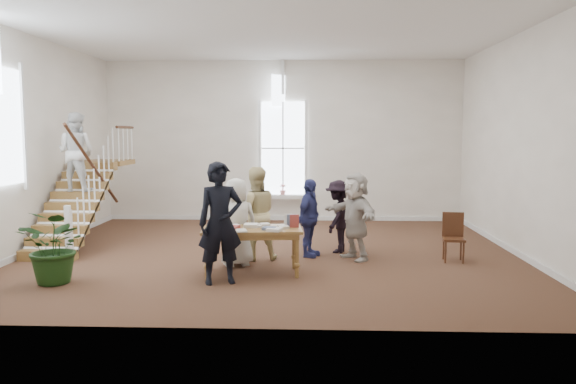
{
  "coord_description": "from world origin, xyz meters",
  "views": [
    {
      "loc": [
        0.78,
        -11.38,
        2.47
      ],
      "look_at": [
        0.31,
        0.4,
        1.24
      ],
      "focal_mm": 35.0,
      "sensor_mm": 36.0,
      "label": 1
    }
  ],
  "objects_px": {
    "woman_cluster_b": "(338,216)",
    "woman_cluster_c": "(355,216)",
    "floor_plant": "(56,247)",
    "woman_cluster_a": "(309,218)",
    "library_table": "(252,233)",
    "side_chair": "(453,234)",
    "police_officer": "(220,223)",
    "elderly_woman": "(236,222)",
    "person_yellow": "(255,214)"
  },
  "relations": [
    {
      "from": "side_chair",
      "to": "woman_cluster_a",
      "type": "bearing_deg",
      "value": -178.64
    },
    {
      "from": "police_officer",
      "to": "woman_cluster_a",
      "type": "relative_size",
      "value": 1.28
    },
    {
      "from": "side_chair",
      "to": "floor_plant",
      "type": "bearing_deg",
      "value": -157.92
    },
    {
      "from": "woman_cluster_b",
      "to": "woman_cluster_c",
      "type": "distance_m",
      "value": 0.72
    },
    {
      "from": "elderly_woman",
      "to": "woman_cluster_b",
      "type": "bearing_deg",
      "value": -170.34
    },
    {
      "from": "woman_cluster_a",
      "to": "library_table",
      "type": "bearing_deg",
      "value": 166.62
    },
    {
      "from": "library_table",
      "to": "elderly_woman",
      "type": "xyz_separation_m",
      "value": [
        -0.35,
        0.6,
        0.1
      ]
    },
    {
      "from": "elderly_woman",
      "to": "woman_cluster_a",
      "type": "relative_size",
      "value": 1.05
    },
    {
      "from": "library_table",
      "to": "elderly_woman",
      "type": "distance_m",
      "value": 0.7
    },
    {
      "from": "woman_cluster_a",
      "to": "woman_cluster_b",
      "type": "xyz_separation_m",
      "value": [
        0.6,
        0.45,
        -0.03
      ]
    },
    {
      "from": "floor_plant",
      "to": "woman_cluster_a",
      "type": "bearing_deg",
      "value": 27.8
    },
    {
      "from": "elderly_woman",
      "to": "woman_cluster_b",
      "type": "distance_m",
      "value": 2.33
    },
    {
      "from": "library_table",
      "to": "woman_cluster_c",
      "type": "relative_size",
      "value": 1.06
    },
    {
      "from": "library_table",
      "to": "woman_cluster_a",
      "type": "height_order",
      "value": "woman_cluster_a"
    },
    {
      "from": "library_table",
      "to": "side_chair",
      "type": "bearing_deg",
      "value": 11.39
    },
    {
      "from": "person_yellow",
      "to": "woman_cluster_b",
      "type": "height_order",
      "value": "person_yellow"
    },
    {
      "from": "woman_cluster_b",
      "to": "side_chair",
      "type": "bearing_deg",
      "value": 89.91
    },
    {
      "from": "library_table",
      "to": "side_chair",
      "type": "distance_m",
      "value": 3.99
    },
    {
      "from": "woman_cluster_b",
      "to": "library_table",
      "type": "bearing_deg",
      "value": -22.97
    },
    {
      "from": "woman_cluster_b",
      "to": "floor_plant",
      "type": "distance_m",
      "value": 5.45
    },
    {
      "from": "police_officer",
      "to": "woman_cluster_c",
      "type": "bearing_deg",
      "value": 19.12
    },
    {
      "from": "woman_cluster_b",
      "to": "police_officer",
      "type": "bearing_deg",
      "value": -21.56
    },
    {
      "from": "elderly_woman",
      "to": "woman_cluster_b",
      "type": "xyz_separation_m",
      "value": [
        1.96,
        1.27,
        -0.07
      ]
    },
    {
      "from": "person_yellow",
      "to": "police_officer",
      "type": "bearing_deg",
      "value": 62.36
    },
    {
      "from": "woman_cluster_a",
      "to": "person_yellow",
      "type": "bearing_deg",
      "value": 128.9
    },
    {
      "from": "police_officer",
      "to": "person_yellow",
      "type": "height_order",
      "value": "police_officer"
    },
    {
      "from": "elderly_woman",
      "to": "floor_plant",
      "type": "distance_m",
      "value": 3.13
    },
    {
      "from": "woman_cluster_c",
      "to": "side_chair",
      "type": "relative_size",
      "value": 1.83
    },
    {
      "from": "library_table",
      "to": "side_chair",
      "type": "xyz_separation_m",
      "value": [
        3.81,
        1.18,
        -0.21
      ]
    },
    {
      "from": "woman_cluster_b",
      "to": "woman_cluster_c",
      "type": "xyz_separation_m",
      "value": [
        0.3,
        -0.65,
        0.11
      ]
    },
    {
      "from": "police_officer",
      "to": "woman_cluster_a",
      "type": "height_order",
      "value": "police_officer"
    },
    {
      "from": "floor_plant",
      "to": "woman_cluster_c",
      "type": "bearing_deg",
      "value": 21.5
    },
    {
      "from": "person_yellow",
      "to": "side_chair",
      "type": "relative_size",
      "value": 1.95
    },
    {
      "from": "library_table",
      "to": "police_officer",
      "type": "xyz_separation_m",
      "value": [
        -0.45,
        -0.65,
        0.28
      ]
    },
    {
      "from": "floor_plant",
      "to": "side_chair",
      "type": "relative_size",
      "value": 1.31
    },
    {
      "from": "person_yellow",
      "to": "elderly_woman",
      "type": "bearing_deg",
      "value": 44.27
    },
    {
      "from": "woman_cluster_b",
      "to": "woman_cluster_c",
      "type": "relative_size",
      "value": 0.88
    },
    {
      "from": "library_table",
      "to": "woman_cluster_b",
      "type": "distance_m",
      "value": 2.47
    },
    {
      "from": "elderly_woman",
      "to": "person_yellow",
      "type": "bearing_deg",
      "value": -144.39
    },
    {
      "from": "library_table",
      "to": "floor_plant",
      "type": "distance_m",
      "value": 3.25
    },
    {
      "from": "police_officer",
      "to": "floor_plant",
      "type": "xyz_separation_m",
      "value": [
        -2.7,
        -0.12,
        -0.39
      ]
    },
    {
      "from": "elderly_woman",
      "to": "woman_cluster_a",
      "type": "height_order",
      "value": "elderly_woman"
    },
    {
      "from": "woman_cluster_b",
      "to": "side_chair",
      "type": "relative_size",
      "value": 1.61
    },
    {
      "from": "police_officer",
      "to": "elderly_woman",
      "type": "height_order",
      "value": "police_officer"
    },
    {
      "from": "woman_cluster_a",
      "to": "floor_plant",
      "type": "xyz_separation_m",
      "value": [
        -4.16,
        -2.19,
        -0.17
      ]
    },
    {
      "from": "floor_plant",
      "to": "library_table",
      "type": "bearing_deg",
      "value": 13.64
    },
    {
      "from": "elderly_woman",
      "to": "woman_cluster_a",
      "type": "xyz_separation_m",
      "value": [
        1.36,
        0.82,
        -0.04
      ]
    },
    {
      "from": "person_yellow",
      "to": "woman_cluster_a",
      "type": "distance_m",
      "value": 1.11
    },
    {
      "from": "woman_cluster_a",
      "to": "woman_cluster_c",
      "type": "bearing_deg",
      "value": -80.7
    },
    {
      "from": "woman_cluster_c",
      "to": "side_chair",
      "type": "distance_m",
      "value": 1.93
    }
  ]
}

